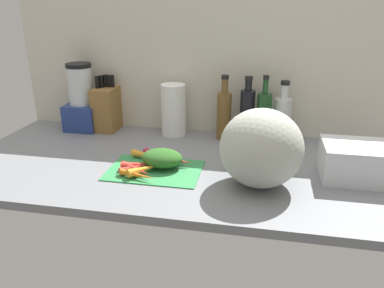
{
  "coord_description": "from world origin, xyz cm",
  "views": [
    {
      "loc": [
        27.83,
        -128.44,
        58.07
      ],
      "look_at": [
        5.26,
        -12.38,
        12.28
      ],
      "focal_mm": 35.24,
      "sensor_mm": 36.0,
      "label": 1
    }
  ],
  "objects_px": {
    "cutting_board": "(155,170)",
    "knife_block": "(108,107)",
    "carrot_2": "(145,169)",
    "winter_squash": "(261,148)",
    "carrot_3": "(136,170)",
    "carrot_5": "(151,157)",
    "bottle_0": "(224,114)",
    "blender_appliance": "(82,102)",
    "carrot_4": "(141,165)",
    "carrot_0": "(174,161)",
    "carrot_1": "(136,167)",
    "carrot_7": "(158,157)",
    "bottle_2": "(263,117)",
    "dish_rack": "(365,162)",
    "bottle_1": "(247,114)",
    "paper_towel_roll": "(174,110)",
    "carrot_6": "(138,175)",
    "bottle_3": "(282,118)"
  },
  "relations": [
    {
      "from": "carrot_0",
      "to": "bottle_2",
      "type": "height_order",
      "value": "bottle_2"
    },
    {
      "from": "carrot_1",
      "to": "carrot_7",
      "type": "height_order",
      "value": "carrot_7"
    },
    {
      "from": "carrot_5",
      "to": "bottle_0",
      "type": "distance_m",
      "value": 0.4
    },
    {
      "from": "carrot_4",
      "to": "blender_appliance",
      "type": "distance_m",
      "value": 0.58
    },
    {
      "from": "carrot_0",
      "to": "blender_appliance",
      "type": "relative_size",
      "value": 0.43
    },
    {
      "from": "cutting_board",
      "to": "carrot_5",
      "type": "distance_m",
      "value": 0.08
    },
    {
      "from": "carrot_3",
      "to": "carrot_5",
      "type": "relative_size",
      "value": 0.77
    },
    {
      "from": "carrot_0",
      "to": "carrot_1",
      "type": "xyz_separation_m",
      "value": [
        -0.12,
        -0.07,
        -0.0
      ]
    },
    {
      "from": "bottle_0",
      "to": "bottle_3",
      "type": "xyz_separation_m",
      "value": [
        0.25,
        0.0,
        -0.01
      ]
    },
    {
      "from": "cutting_board",
      "to": "carrot_7",
      "type": "xyz_separation_m",
      "value": [
        -0.01,
        0.08,
        0.02
      ]
    },
    {
      "from": "winter_squash",
      "to": "bottle_3",
      "type": "distance_m",
      "value": 0.43
    },
    {
      "from": "carrot_3",
      "to": "bottle_1",
      "type": "xyz_separation_m",
      "value": [
        0.36,
        0.43,
        0.1
      ]
    },
    {
      "from": "carrot_2",
      "to": "carrot_7",
      "type": "height_order",
      "value": "carrot_2"
    },
    {
      "from": "carrot_3",
      "to": "winter_squash",
      "type": "bearing_deg",
      "value": 1.19
    },
    {
      "from": "carrot_2",
      "to": "winter_squash",
      "type": "height_order",
      "value": "winter_squash"
    },
    {
      "from": "carrot_0",
      "to": "winter_squash",
      "type": "relative_size",
      "value": 0.49
    },
    {
      "from": "carrot_1",
      "to": "dish_rack",
      "type": "height_order",
      "value": "dish_rack"
    },
    {
      "from": "carrot_3",
      "to": "blender_appliance",
      "type": "distance_m",
      "value": 0.61
    },
    {
      "from": "carrot_7",
      "to": "cutting_board",
      "type": "bearing_deg",
      "value": -82.61
    },
    {
      "from": "cutting_board",
      "to": "knife_block",
      "type": "xyz_separation_m",
      "value": [
        -0.35,
        0.42,
        0.1
      ]
    },
    {
      "from": "bottle_2",
      "to": "dish_rack",
      "type": "bearing_deg",
      "value": -39.8
    },
    {
      "from": "cutting_board",
      "to": "blender_appliance",
      "type": "xyz_separation_m",
      "value": [
        -0.46,
        0.39,
        0.13
      ]
    },
    {
      "from": "carrot_4",
      "to": "knife_block",
      "type": "height_order",
      "value": "knife_block"
    },
    {
      "from": "bottle_0",
      "to": "paper_towel_roll",
      "type": "bearing_deg",
      "value": 176.9
    },
    {
      "from": "knife_block",
      "to": "bottle_2",
      "type": "height_order",
      "value": "bottle_2"
    },
    {
      "from": "carrot_3",
      "to": "dish_rack",
      "type": "height_order",
      "value": "dish_rack"
    },
    {
      "from": "carrot_0",
      "to": "carrot_7",
      "type": "distance_m",
      "value": 0.08
    },
    {
      "from": "carrot_0",
      "to": "knife_block",
      "type": "xyz_separation_m",
      "value": [
        -0.41,
        0.37,
        0.08
      ]
    },
    {
      "from": "carrot_7",
      "to": "blender_appliance",
      "type": "xyz_separation_m",
      "value": [
        -0.45,
        0.31,
        0.11
      ]
    },
    {
      "from": "cutting_board",
      "to": "carrot_7",
      "type": "height_order",
      "value": "carrot_7"
    },
    {
      "from": "blender_appliance",
      "to": "bottle_0",
      "type": "xyz_separation_m",
      "value": [
        0.66,
        -0.01,
        -0.02
      ]
    },
    {
      "from": "carrot_4",
      "to": "carrot_1",
      "type": "bearing_deg",
      "value": -121.47
    },
    {
      "from": "carrot_7",
      "to": "bottle_2",
      "type": "distance_m",
      "value": 0.49
    },
    {
      "from": "carrot_2",
      "to": "carrot_4",
      "type": "height_order",
      "value": "carrot_2"
    },
    {
      "from": "blender_appliance",
      "to": "knife_block",
      "type": "bearing_deg",
      "value": 12.27
    },
    {
      "from": "carrot_0",
      "to": "winter_squash",
      "type": "distance_m",
      "value": 0.34
    },
    {
      "from": "carrot_1",
      "to": "blender_appliance",
      "type": "bearing_deg",
      "value": 133.58
    },
    {
      "from": "bottle_0",
      "to": "bottle_1",
      "type": "bearing_deg",
      "value": -2.3
    },
    {
      "from": "paper_towel_roll",
      "to": "dish_rack",
      "type": "height_order",
      "value": "paper_towel_roll"
    },
    {
      "from": "cutting_board",
      "to": "bottle_1",
      "type": "bearing_deg",
      "value": 51.4
    },
    {
      "from": "carrot_6",
      "to": "winter_squash",
      "type": "bearing_deg",
      "value": 6.49
    },
    {
      "from": "bottle_0",
      "to": "bottle_2",
      "type": "xyz_separation_m",
      "value": [
        0.17,
        -0.01,
        0.0
      ]
    },
    {
      "from": "carrot_6",
      "to": "blender_appliance",
      "type": "xyz_separation_m",
      "value": [
        -0.42,
        0.48,
        0.11
      ]
    },
    {
      "from": "carrot_7",
      "to": "carrot_5",
      "type": "bearing_deg",
      "value": -163.79
    },
    {
      "from": "carrot_7",
      "to": "bottle_2",
      "type": "xyz_separation_m",
      "value": [
        0.38,
        0.29,
        0.09
      ]
    },
    {
      "from": "cutting_board",
      "to": "dish_rack",
      "type": "relative_size",
      "value": 1.15
    },
    {
      "from": "knife_block",
      "to": "cutting_board",
      "type": "bearing_deg",
      "value": -50.17
    },
    {
      "from": "carrot_6",
      "to": "winter_squash",
      "type": "xyz_separation_m",
      "value": [
        0.41,
        0.05,
        0.11
      ]
    },
    {
      "from": "carrot_6",
      "to": "dish_rack",
      "type": "xyz_separation_m",
      "value": [
        0.76,
        0.16,
        0.04
      ]
    },
    {
      "from": "carrot_3",
      "to": "winter_squash",
      "type": "xyz_separation_m",
      "value": [
        0.42,
        0.01,
        0.11
      ]
    }
  ]
}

